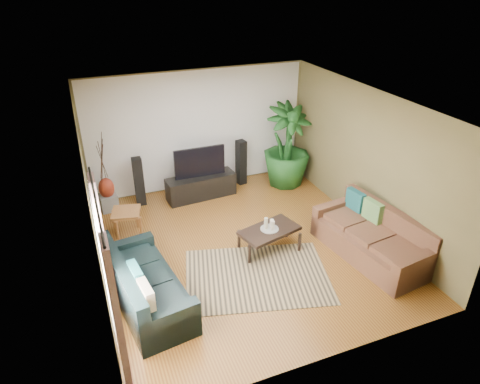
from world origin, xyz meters
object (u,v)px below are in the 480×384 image
television (200,162)px  speaker_right (241,162)px  side_table (127,223)px  sofa_right (371,235)px  sofa_left (146,281)px  tv_stand (201,187)px  speaker_left (139,182)px  vase (107,188)px  coffee_table (269,239)px  potted_plant (287,146)px  pedestal (109,202)px

television → speaker_right: (1.09, 0.30, -0.31)m
television → side_table: size_ratio=2.08×
sofa_right → speaker_right: (-1.07, 3.51, 0.11)m
speaker_right → side_table: speaker_right is taller
sofa_left → tv_stand: size_ratio=1.32×
sofa_right → television: bearing=-154.0°
speaker_left → vase: 0.68m
coffee_table → potted_plant: 2.84m
side_table → potted_plant: bearing=13.2°
sofa_left → sofa_right: bearing=-101.5°
sofa_right → speaker_left: size_ratio=1.99×
sofa_right → tv_stand: 3.86m
sofa_left → pedestal: (-0.23, 3.16, -0.25)m
speaker_right → vase: bearing=171.8°
speaker_right → vase: 3.07m
coffee_table → tv_stand: bearing=88.1°
sofa_left → tv_stand: bearing=-38.8°
television → tv_stand: bearing=-90.0°
sofa_left → pedestal: size_ratio=5.78×
tv_stand → speaker_right: 1.16m
tv_stand → sofa_right: bearing=-60.7°
coffee_table → vase: size_ratio=2.37×
speaker_left → pedestal: 0.77m
sofa_right → speaker_right: bearing=-170.9°
pedestal → vase: bearing=0.0°
side_table → speaker_left: bearing=68.9°
vase → potted_plant: bearing=-3.7°
speaker_left → side_table: speaker_left is taller
sofa_left → side_table: size_ratio=3.75×
speaker_right → pedestal: 3.10m
television → potted_plant: bearing=-2.8°
speaker_left → side_table: (-0.45, -1.16, -0.27)m
sofa_right → pedestal: 5.35m
pedestal → potted_plant: bearing=-3.7°
side_table → coffee_table: bearing=-31.3°
sofa_left → pedestal: 3.18m
sofa_left → coffee_table: sofa_left is taller
coffee_table → pedestal: coffee_table is taller
tv_stand → pedestal: size_ratio=4.38×
coffee_table → speaker_right: speaker_right is taller
coffee_table → sofa_left: bearing=179.3°
coffee_table → pedestal: 3.61m
sofa_right → vase: size_ratio=4.77×
sofa_right → vase: sofa_right is taller
sofa_left → speaker_right: (2.84, 3.30, 0.11)m
speaker_left → coffee_table: bearing=-53.4°
coffee_table → speaker_right: size_ratio=0.99×
tv_stand → coffee_table: bearing=-81.4°
sofa_left → sofa_right: size_ratio=0.95×
television → potted_plant: size_ratio=0.59×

